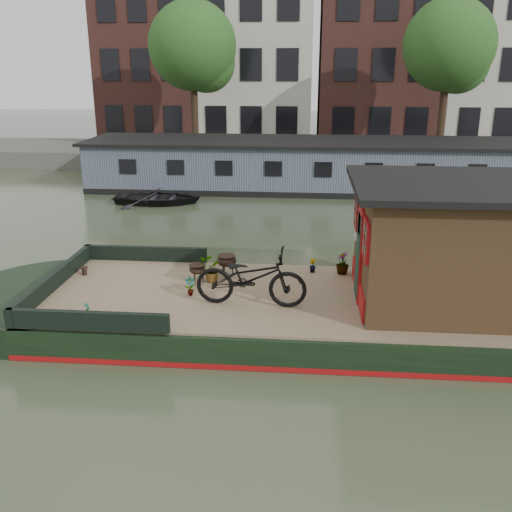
# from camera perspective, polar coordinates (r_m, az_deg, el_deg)

# --- Properties ---
(ground) EXTENTS (120.00, 120.00, 0.00)m
(ground) POSITION_cam_1_polar(r_m,az_deg,el_deg) (12.04, 7.86, -6.94)
(ground) COLOR #2A3522
(ground) RESTS_ON ground
(houseboat_hull) EXTENTS (14.01, 4.02, 0.60)m
(houseboat_hull) POSITION_cam_1_polar(r_m,az_deg,el_deg) (11.92, 1.48, -5.58)
(houseboat_hull) COLOR black
(houseboat_hull) RESTS_ON ground
(houseboat_deck) EXTENTS (11.80, 3.80, 0.05)m
(houseboat_deck) POSITION_cam_1_polar(r_m,az_deg,el_deg) (11.78, 7.99, -4.20)
(houseboat_deck) COLOR #7E644E
(houseboat_deck) RESTS_ON houseboat_hull
(bow_bulwark) EXTENTS (3.00, 4.00, 0.35)m
(bow_bulwark) POSITION_cam_1_polar(r_m,az_deg,el_deg) (12.49, -15.88, -2.44)
(bow_bulwark) COLOR black
(bow_bulwark) RESTS_ON houseboat_deck
(cabin) EXTENTS (4.00, 3.50, 2.42)m
(cabin) POSITION_cam_1_polar(r_m,az_deg,el_deg) (11.70, 19.02, 1.30)
(cabin) COLOR #332114
(cabin) RESTS_ON houseboat_deck
(bicycle) EXTENTS (2.22, 0.88, 1.14)m
(bicycle) POSITION_cam_1_polar(r_m,az_deg,el_deg) (11.09, -0.50, -2.17)
(bicycle) COLOR black
(bicycle) RESTS_ON houseboat_deck
(potted_plant_a) EXTENTS (0.25, 0.21, 0.40)m
(potted_plant_a) POSITION_cam_1_polar(r_m,az_deg,el_deg) (11.74, -6.62, -3.02)
(potted_plant_a) COLOR brown
(potted_plant_a) RESTS_ON houseboat_deck
(potted_plant_b) EXTENTS (0.20, 0.22, 0.32)m
(potted_plant_b) POSITION_cam_1_polar(r_m,az_deg,el_deg) (13.06, 5.65, -0.94)
(potted_plant_b) COLOR maroon
(potted_plant_b) RESTS_ON houseboat_deck
(potted_plant_c) EXTENTS (0.59, 0.55, 0.53)m
(potted_plant_c) POSITION_cam_1_polar(r_m,az_deg,el_deg) (12.41, -4.54, -1.45)
(potted_plant_c) COLOR #9C412D
(potted_plant_c) RESTS_ON houseboat_deck
(potted_plant_d) EXTENTS (0.34, 0.34, 0.52)m
(potted_plant_d) POSITION_cam_1_polar(r_m,az_deg,el_deg) (13.01, 8.65, -0.69)
(potted_plant_d) COLOR #9D322A
(potted_plant_d) RESTS_ON houseboat_deck
(potted_plant_e) EXTENTS (0.12, 0.17, 0.31)m
(potted_plant_e) POSITION_cam_1_polar(r_m,az_deg,el_deg) (11.14, -16.57, -5.21)
(potted_plant_e) COLOR brown
(potted_plant_e) RESTS_ON houseboat_deck
(brazier_front) EXTENTS (0.39, 0.39, 0.41)m
(brazier_front) POSITION_cam_1_polar(r_m,az_deg,el_deg) (12.42, -5.89, -1.75)
(brazier_front) COLOR black
(brazier_front) RESTS_ON houseboat_deck
(brazier_rear) EXTENTS (0.51, 0.51, 0.47)m
(brazier_rear) POSITION_cam_1_polar(r_m,az_deg,el_deg) (12.80, -2.96, -0.92)
(brazier_rear) COLOR black
(brazier_rear) RESTS_ON houseboat_deck
(bollard_port) EXTENTS (0.16, 0.16, 0.19)m
(bollard_port) POSITION_cam_1_polar(r_m,az_deg,el_deg) (13.42, -16.78, -1.43)
(bollard_port) COLOR black
(bollard_port) RESTS_ON houseboat_deck
(bollard_stbd) EXTENTS (0.19, 0.19, 0.21)m
(bollard_stbd) POSITION_cam_1_polar(r_m,az_deg,el_deg) (10.90, -16.79, -6.03)
(bollard_stbd) COLOR black
(bollard_stbd) RESTS_ON houseboat_deck
(dinghy) EXTENTS (3.44, 2.50, 0.70)m
(dinghy) POSITION_cam_1_polar(r_m,az_deg,el_deg) (22.76, -9.78, 6.07)
(dinghy) COLOR black
(dinghy) RESTS_ON ground
(far_houseboat) EXTENTS (20.40, 4.40, 2.11)m
(far_houseboat) POSITION_cam_1_polar(r_m,az_deg,el_deg) (25.22, 6.60, 8.86)
(far_houseboat) COLOR slate
(far_houseboat) RESTS_ON ground
(quay) EXTENTS (60.00, 6.00, 0.90)m
(quay) POSITION_cam_1_polar(r_m,az_deg,el_deg) (31.72, 6.31, 9.88)
(quay) COLOR #47443F
(quay) RESTS_ON ground
(townhouse_row) EXTENTS (27.25, 8.00, 16.50)m
(townhouse_row) POSITION_cam_1_polar(r_m,az_deg,el_deg) (38.48, 6.80, 22.48)
(townhouse_row) COLOR brown
(townhouse_row) RESTS_ON ground
(tree_left) EXTENTS (4.40, 4.40, 7.40)m
(tree_left) POSITION_cam_1_polar(r_m,az_deg,el_deg) (30.48, -6.04, 19.81)
(tree_left) COLOR #332316
(tree_left) RESTS_ON quay
(tree_right) EXTENTS (4.40, 4.40, 7.40)m
(tree_right) POSITION_cam_1_polar(r_m,az_deg,el_deg) (30.72, 18.95, 18.96)
(tree_right) COLOR #332316
(tree_right) RESTS_ON quay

